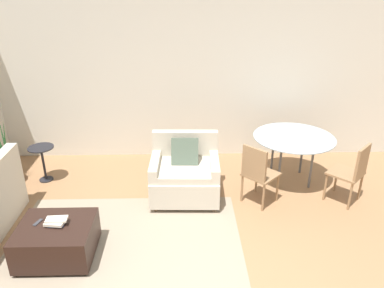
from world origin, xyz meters
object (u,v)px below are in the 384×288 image
(ottoman, at_px, (57,240))
(tv_remote_primary, at_px, (38,222))
(side_table, at_px, (42,157))
(book_stack, at_px, (56,221))
(potted_plant, at_px, (6,169))
(dining_chair_near_left, at_px, (258,171))
(armchair, at_px, (185,174))
(dining_chair_near_right, at_px, (353,170))
(dining_table, at_px, (294,141))

(ottoman, distance_m, tv_remote_primary, 0.29)
(tv_remote_primary, height_order, side_table, side_table)
(book_stack, xyz_separation_m, side_table, (-0.76, 1.77, -0.06))
(book_stack, height_order, potted_plant, potted_plant)
(potted_plant, bearing_deg, dining_chair_near_left, -10.19)
(armchair, relative_size, book_stack, 3.90)
(side_table, relative_size, dining_chair_near_right, 0.64)
(ottoman, height_order, potted_plant, potted_plant)
(book_stack, xyz_separation_m, dining_chair_near_left, (2.45, 1.02, 0.06))
(potted_plant, height_order, dining_chair_near_right, potted_plant)
(armchair, xyz_separation_m, dining_chair_near_left, (1.00, -0.22, 0.16))
(dining_chair_near_left, distance_m, dining_chair_near_right, 1.32)
(armchair, bearing_deg, book_stack, -139.48)
(side_table, distance_m, dining_chair_near_right, 4.60)
(book_stack, height_order, dining_table, dining_table)
(ottoman, height_order, book_stack, book_stack)
(potted_plant, distance_m, dining_chair_near_right, 5.15)
(armchair, xyz_separation_m, book_stack, (-1.45, -1.24, 0.10))
(ottoman, relative_size, book_stack, 3.30)
(book_stack, bearing_deg, dining_chair_near_left, 22.59)
(dining_table, relative_size, dining_chair_near_left, 1.37)
(ottoman, distance_m, potted_plant, 2.17)
(armchair, xyz_separation_m, dining_chair_near_right, (2.33, -0.22, 0.16))
(ottoman, relative_size, dining_table, 0.68)
(book_stack, bearing_deg, armchair, 40.52)
(side_table, xyz_separation_m, dining_chair_near_left, (3.21, -0.75, 0.12))
(dining_chair_near_left, bearing_deg, dining_table, 45.00)
(book_stack, distance_m, dining_chair_near_right, 3.91)
(ottoman, bearing_deg, tv_remote_primary, 163.07)
(dining_chair_near_right, bearing_deg, dining_table, 135.00)
(armchair, height_order, dining_chair_near_left, armchair)
(potted_plant, bearing_deg, dining_table, -0.23)
(book_stack, distance_m, dining_chair_near_left, 2.66)
(ottoman, height_order, dining_chair_near_left, dining_chair_near_left)
(potted_plant, bearing_deg, book_stack, -52.09)
(armchair, relative_size, dining_chair_near_left, 1.09)
(tv_remote_primary, relative_size, side_table, 0.24)
(tv_remote_primary, height_order, dining_chair_near_left, dining_chair_near_left)
(armchair, xyz_separation_m, dining_table, (1.66, 0.44, 0.32))
(armchair, height_order, potted_plant, potted_plant)
(side_table, relative_size, dining_table, 0.47)
(dining_table, bearing_deg, potted_plant, 179.77)
(tv_remote_primary, xyz_separation_m, dining_chair_near_left, (2.67, 0.99, 0.09))
(dining_table, distance_m, dining_chair_near_right, 0.95)
(ottoman, relative_size, tv_remote_primary, 5.95)
(dining_chair_near_left, bearing_deg, armchair, 167.66)
(tv_remote_primary, bearing_deg, ottoman, -16.93)
(ottoman, xyz_separation_m, dining_table, (3.13, 1.71, 0.44))
(ottoman, bearing_deg, dining_table, 28.63)
(book_stack, xyz_separation_m, dining_chair_near_right, (3.78, 1.02, 0.06))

